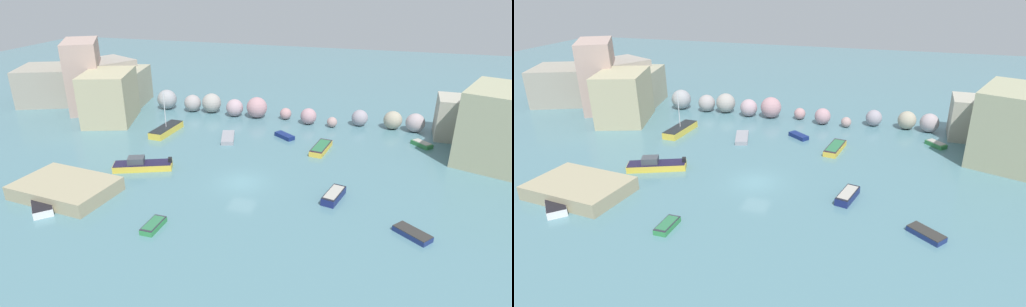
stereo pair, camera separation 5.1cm
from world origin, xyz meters
The scene contains 14 objects.
cove_water centered at (0.00, 0.00, 0.00)m, with size 160.00×160.00×0.00m, color slate.
cliff_headland_left centered at (-29.03, 17.79, 3.24)m, with size 23.25×18.14×9.68m.
rock_breakwater centered at (-0.97, 19.39, 1.22)m, with size 40.75×3.58×2.79m.
stone_dock centered at (-14.26, -6.66, 0.63)m, with size 8.39×5.64×1.26m, color tan.
moored_boat_0 centered at (15.08, -4.90, 0.23)m, with size 2.96×2.70×0.46m.
moored_boat_1 centered at (1.27, 12.68, 0.24)m, with size 2.70×2.38×0.48m.
moored_boat_2 centered at (-10.50, 0.01, 0.46)m, with size 5.97×3.73×1.34m.
moored_boat_3 centered at (8.71, -0.82, 0.37)m, with size 1.89×3.43×0.71m.
moored_boat_4 centered at (-4.13, -9.37, 0.26)m, with size 1.12×2.45×0.49m.
moored_boat_5 centered at (-14.57, -9.33, 0.35)m, with size 3.62×3.63×0.70m.
moored_boat_6 centered at (-13.09, 10.24, 0.43)m, with size 2.09×5.57×5.16m.
moored_boat_7 centered at (16.87, 14.45, 0.26)m, with size 2.42×2.45×0.54m.
moored_boat_8 centered at (-5.06, 10.26, 0.23)m, with size 2.53×4.17×0.47m.
moored_boat_9 centered at (6.04, 9.87, 0.34)m, with size 2.04×4.50×0.65m.
Camera 2 is at (11.50, -34.36, 18.36)m, focal length 30.11 mm.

